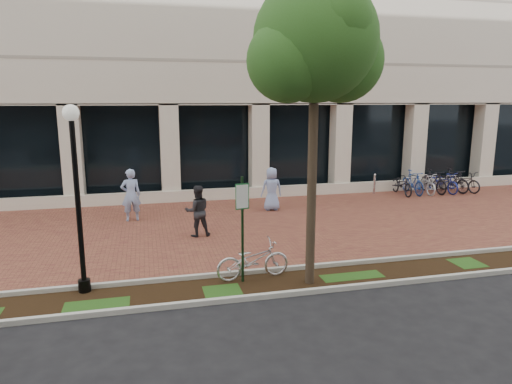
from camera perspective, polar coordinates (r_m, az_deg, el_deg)
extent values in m
plane|color=black|center=(16.15, -2.34, -4.31)|extent=(120.00, 120.00, 0.00)
cube|color=brown|center=(16.15, -2.34, -4.29)|extent=(40.00, 9.00, 0.01)
cube|color=black|center=(11.33, 3.03, -11.31)|extent=(40.00, 1.50, 0.01)
cube|color=beige|center=(11.97, 1.99, -9.72)|extent=(40.00, 0.12, 0.12)
cube|color=beige|center=(10.65, 4.22, -12.54)|extent=(40.00, 0.12, 0.12)
cube|color=black|center=(21.19, -5.39, 5.21)|extent=(40.00, 0.15, 4.20)
cube|color=beige|center=(20.40, -4.84, -0.28)|extent=(40.00, 0.25, 0.50)
cube|color=beige|center=(20.50, -5.11, 5.01)|extent=(0.80, 0.80, 4.20)
cube|color=#123218|center=(10.97, -1.71, -4.81)|extent=(0.05, 0.05, 2.62)
cube|color=#1B6C33|center=(10.74, -1.70, -0.56)|extent=(0.34, 0.02, 0.62)
cube|color=white|center=(10.73, -1.69, -0.57)|extent=(0.30, 0.01, 0.56)
cylinder|color=black|center=(11.51, -20.64, -10.90)|extent=(0.28, 0.28, 0.30)
cylinder|color=black|center=(10.97, -21.31, -1.98)|extent=(0.12, 0.12, 3.97)
sphere|color=silver|center=(10.71, -22.15, 9.17)|extent=(0.36, 0.36, 0.36)
cylinder|color=#463828|center=(10.77, 6.96, -0.59)|extent=(0.22, 0.22, 4.31)
sphere|color=#2B581B|center=(10.62, 7.44, 18.39)|extent=(2.75, 2.75, 2.75)
sphere|color=#2B581B|center=(11.11, 10.64, 15.83)|extent=(1.93, 1.93, 1.93)
sphere|color=#2B581B|center=(10.15, 4.02, 16.04)|extent=(1.79, 1.79, 1.79)
imported|color=silver|center=(11.42, -0.40, -8.49)|extent=(1.91, 0.81, 0.98)
imported|color=#98B1E2|center=(17.26, -15.37, -0.37)|extent=(0.76, 0.55, 1.94)
imported|color=#25252A|center=(14.92, -7.34, -2.37)|extent=(0.86, 0.69, 1.69)
imported|color=#899DCD|center=(18.29, 1.96, 0.38)|extent=(0.86, 0.57, 1.75)
cylinder|color=silver|center=(22.25, 14.57, 0.87)|extent=(0.11, 0.11, 0.88)
sphere|color=silver|center=(22.17, 14.63, 2.11)|extent=(0.12, 0.12, 0.12)
imported|color=black|center=(22.45, 17.80, 0.96)|extent=(0.82, 1.98, 1.02)
imported|color=#1F4091|center=(22.73, 18.99, 1.15)|extent=(0.57, 1.89, 1.13)
imported|color=silver|center=(23.04, 20.14, 1.06)|extent=(0.73, 1.96, 1.02)
imported|color=black|center=(23.33, 21.27, 1.25)|extent=(0.68, 1.92, 1.13)
imported|color=navy|center=(23.66, 22.35, 1.16)|extent=(0.93, 2.01, 1.02)
imported|color=black|center=(23.98, 23.43, 1.34)|extent=(0.87, 1.95, 1.13)
imported|color=black|center=(24.32, 24.45, 1.25)|extent=(1.11, 2.04, 1.02)
cylinder|color=silver|center=(23.36, 21.24, 0.85)|extent=(0.04, 0.04, 0.80)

